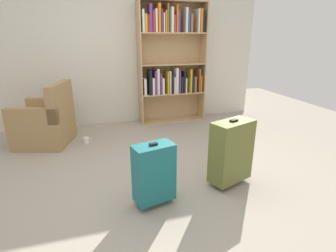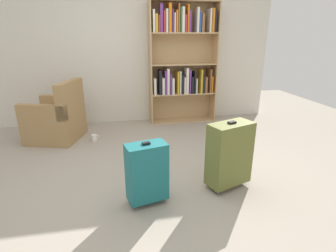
# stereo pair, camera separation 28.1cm
# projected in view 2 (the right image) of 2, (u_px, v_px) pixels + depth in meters

# --- Properties ---
(ground_plane) EXTENTS (8.62, 8.62, 0.00)m
(ground_plane) POSITION_uv_depth(u_px,v_px,m) (154.00, 175.00, 3.04)
(ground_plane) COLOR #9E9384
(back_wall) EXTENTS (4.92, 0.10, 2.60)m
(back_wall) POSITION_uv_depth(u_px,v_px,m) (136.00, 49.00, 4.64)
(back_wall) COLOR beige
(back_wall) RESTS_ON ground
(bookshelf) EXTENTS (1.18, 0.32, 2.07)m
(bookshelf) POSITION_uv_depth(u_px,v_px,m) (182.00, 59.00, 4.63)
(bookshelf) COLOR tan
(bookshelf) RESTS_ON ground
(armchair) EXTENTS (0.87, 0.87, 0.90)m
(armchair) POSITION_uv_depth(u_px,v_px,m) (57.00, 119.00, 4.01)
(armchair) COLOR #9E7A4C
(armchair) RESTS_ON ground
(mug) EXTENTS (0.12, 0.08, 0.10)m
(mug) POSITION_uv_depth(u_px,v_px,m) (94.00, 138.00, 4.03)
(mug) COLOR white
(mug) RESTS_ON ground
(suitcase_teal) EXTENTS (0.40, 0.28, 0.62)m
(suitcase_teal) POSITION_uv_depth(u_px,v_px,m) (147.00, 172.00, 2.44)
(suitcase_teal) COLOR #19666B
(suitcase_teal) RESTS_ON ground
(suitcase_olive) EXTENTS (0.51, 0.37, 0.72)m
(suitcase_olive) POSITION_uv_depth(u_px,v_px,m) (229.00, 154.00, 2.70)
(suitcase_olive) COLOR brown
(suitcase_olive) RESTS_ON ground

